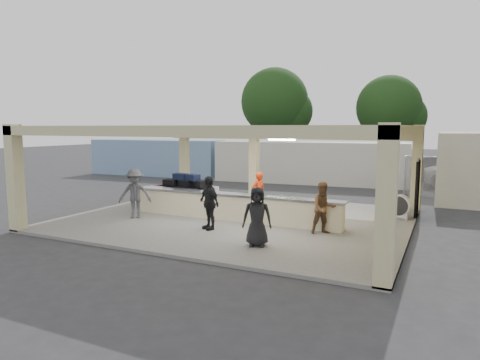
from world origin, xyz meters
The scene contains 16 objects.
ground centered at (0.00, 0.00, 0.00)m, with size 120.00×120.00×0.00m, color #28282A.
pavilion centered at (0.21, 0.66, 1.35)m, with size 12.01×10.00×3.55m.
baggage_counter centered at (0.00, -0.50, 0.59)m, with size 8.20×0.58×0.98m.
luggage_cart centered at (-2.91, 0.68, 0.88)m, with size 2.75×2.04×1.45m.
drum_fan centered at (5.42, 2.45, 0.58)m, with size 0.85×0.49×0.89m.
baggage_handler centered at (0.47, 0.75, 0.93)m, with size 0.60×0.33×1.66m, color red.
passenger_a centered at (3.47, -1.00, 0.92)m, with size 0.80×0.35×1.65m, color brown.
passenger_b centered at (-0.08, -2.06, 0.99)m, with size 1.04×0.38×1.77m, color black.
passenger_c centered at (-3.44, -1.72, 1.02)m, with size 1.19×0.42×1.84m, color #46464A.
passenger_d centered at (2.15, -3.21, 0.95)m, with size 0.83×0.34×1.69m, color black.
car_white_a centered at (8.40, 13.34, 0.75)m, with size 2.50×5.28×1.51m, color white.
car_dark centered at (7.06, 15.58, 0.79)m, with size 1.66×4.72×1.57m, color black.
container_white centered at (-0.84, 11.62, 1.27)m, with size 11.77×2.35×2.55m, color silver.
container_blue centered at (-12.08, 11.12, 1.27)m, with size 9.81×2.35×2.55m, color #7395B8.
tree_left centered at (-7.68, 24.16, 5.59)m, with size 6.60×6.30×9.00m.
tree_mid centered at (2.32, 26.16, 4.96)m, with size 6.00×5.60×8.00m.
Camera 1 is at (6.90, -14.07, 3.45)m, focal length 32.00 mm.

